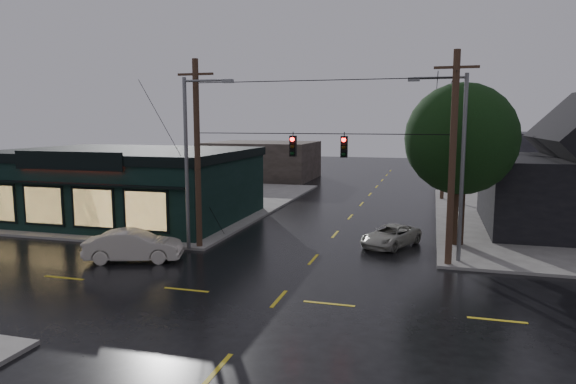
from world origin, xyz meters
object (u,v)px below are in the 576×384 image
(utility_pole_nw, at_px, (200,248))
(utility_pole_ne, at_px, (448,267))
(sedan_cream, at_px, (134,246))
(suv_silver, at_px, (391,236))
(corner_tree, at_px, (461,139))

(utility_pole_nw, distance_m, utility_pole_ne, 13.00)
(sedan_cream, height_order, suv_silver, sedan_cream)
(corner_tree, distance_m, suv_silver, 6.49)
(utility_pole_ne, bearing_deg, corner_tree, 82.56)
(utility_pole_nw, xyz_separation_m, sedan_cream, (-2.05, -3.18, 0.78))
(corner_tree, relative_size, suv_silver, 2.11)
(suv_silver, bearing_deg, corner_tree, 39.39)
(corner_tree, xyz_separation_m, utility_pole_ne, (-0.56, -4.31, -5.93))
(utility_pole_ne, bearing_deg, utility_pole_nw, 180.00)
(corner_tree, xyz_separation_m, suv_silver, (-3.55, -0.92, -5.35))
(sedan_cream, relative_size, suv_silver, 1.12)
(corner_tree, xyz_separation_m, utility_pole_nw, (-13.56, -4.31, -5.93))
(utility_pole_nw, bearing_deg, suv_silver, 18.70)
(corner_tree, relative_size, utility_pole_ne, 0.87)
(utility_pole_nw, relative_size, suv_silver, 2.42)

